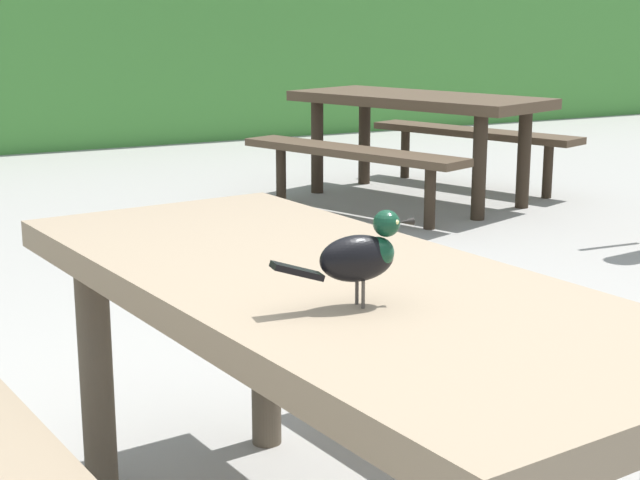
% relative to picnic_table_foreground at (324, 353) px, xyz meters
% --- Properties ---
extents(picnic_table_foreground, '(1.86, 1.88, 0.74)m').
position_rel_picnic_table_foreground_xyz_m(picnic_table_foreground, '(0.00, 0.00, 0.00)').
color(picnic_table_foreground, '#84725B').
rests_on(picnic_table_foreground, ground).
extents(bird_grackle, '(0.29, 0.09, 0.18)m').
position_rel_picnic_table_foreground_xyz_m(bird_grackle, '(-0.05, -0.25, 0.29)').
color(bird_grackle, black).
rests_on(bird_grackle, picnic_table_foreground).
extents(picnic_table_mid_left, '(2.15, 2.17, 0.74)m').
position_rel_picnic_table_foreground_xyz_m(picnic_table_mid_left, '(2.78, 3.85, 0.00)').
color(picnic_table_mid_left, '#473828').
rests_on(picnic_table_mid_left, ground).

